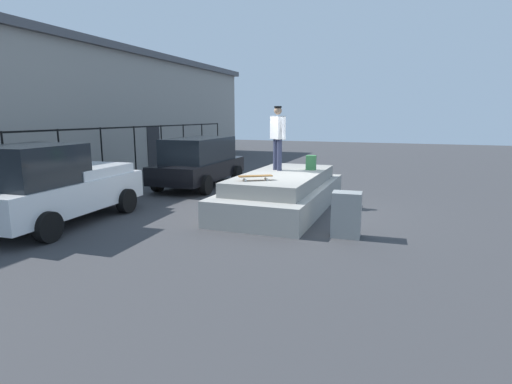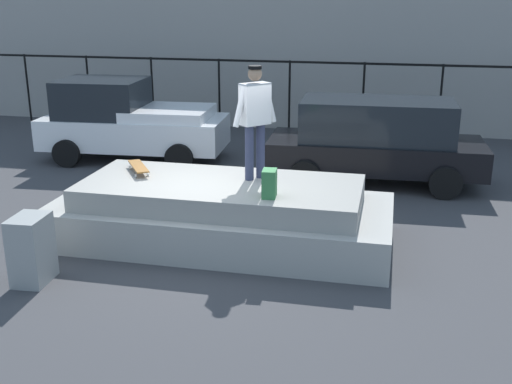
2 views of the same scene
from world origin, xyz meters
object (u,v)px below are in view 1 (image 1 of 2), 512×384
(skateboarder, at_px, (278,133))
(skateboard, at_px, (256,176))
(car_black_hatchback_mid, at_px, (200,161))
(car_white_pickup_near, at_px, (54,185))
(utility_box, at_px, (346,215))
(backpack, at_px, (311,163))

(skateboarder, height_order, skateboard, skateboarder)
(skateboard, relative_size, car_black_hatchback_mid, 0.18)
(car_black_hatchback_mid, bearing_deg, car_white_pickup_near, 173.63)
(skateboarder, bearing_deg, car_white_pickup_near, 134.14)
(utility_box, bearing_deg, skateboarder, 38.38)
(skateboard, xyz_separation_m, car_white_pickup_near, (-2.06, 4.24, -0.15))
(backpack, distance_m, car_black_hatchback_mid, 4.62)
(car_white_pickup_near, bearing_deg, backpack, -48.57)
(backpack, xyz_separation_m, car_white_pickup_near, (-4.45, 5.05, -0.26))
(car_black_hatchback_mid, bearing_deg, skateboarder, -117.10)
(car_white_pickup_near, relative_size, car_black_hatchback_mid, 0.98)
(car_white_pickup_near, bearing_deg, skateboarder, -45.86)
(skateboarder, distance_m, car_black_hatchback_mid, 4.10)
(skateboard, bearing_deg, car_black_hatchback_mid, 43.55)
(skateboarder, distance_m, backpack, 1.29)
(skateboard, height_order, utility_box, skateboard)
(car_black_hatchback_mid, bearing_deg, skateboard, -136.45)
(skateboarder, xyz_separation_m, skateboard, (-1.98, -0.08, -0.95))
(skateboard, relative_size, utility_box, 0.83)
(skateboarder, height_order, backpack, skateboarder)
(utility_box, bearing_deg, car_black_hatchback_mid, 49.38)
(car_white_pickup_near, bearing_deg, utility_box, -77.83)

